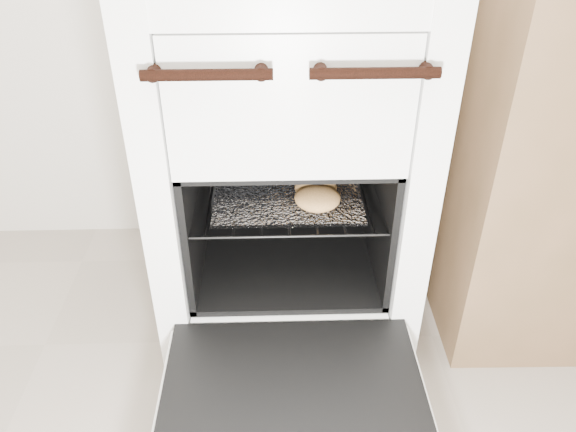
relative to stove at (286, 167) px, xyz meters
name	(u,v)px	position (x,y,z in m)	size (l,w,h in m)	color
stove	(286,167)	(0.00, 0.00, 0.00)	(0.57, 0.64, 0.88)	white
oven_door	(294,400)	(0.00, -0.48, -0.24)	(0.52, 0.40, 0.04)	black
oven_rack	(287,188)	(0.00, -0.06, -0.02)	(0.42, 0.40, 0.01)	black
foil_sheet	(287,191)	(0.00, -0.08, -0.02)	(0.33, 0.29, 0.01)	white
baked_rolls	(322,185)	(0.08, -0.10, 0.01)	(0.16, 0.24, 0.04)	#E3A45B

